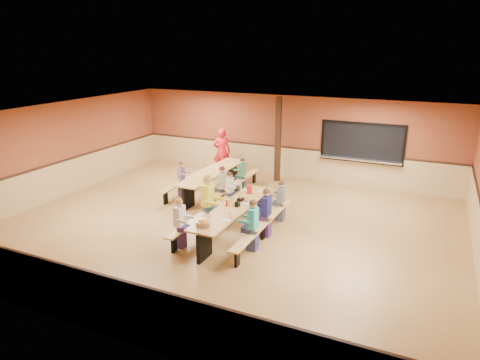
% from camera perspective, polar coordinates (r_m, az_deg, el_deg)
% --- Properties ---
extents(ground, '(12.00, 12.00, 0.00)m').
position_cam_1_polar(ground, '(11.69, -1.57, -6.11)').
color(ground, olive).
rests_on(ground, ground).
extents(room_envelope, '(12.04, 10.04, 3.02)m').
position_cam_1_polar(room_envelope, '(11.43, -1.60, -2.94)').
color(room_envelope, brown).
rests_on(room_envelope, ground).
extents(kitchen_pass_through, '(2.78, 0.28, 1.38)m').
position_cam_1_polar(kitchen_pass_through, '(15.05, 15.93, 4.59)').
color(kitchen_pass_through, black).
rests_on(kitchen_pass_through, ground).
extents(structural_post, '(0.18, 0.18, 3.00)m').
position_cam_1_polar(structural_post, '(15.18, 5.09, 5.34)').
color(structural_post, black).
rests_on(structural_post, ground).
extents(cafeteria_table_main, '(1.91, 3.70, 0.74)m').
position_cam_1_polar(cafeteria_table_main, '(11.04, -0.86, -4.60)').
color(cafeteria_table_main, tan).
rests_on(cafeteria_table_main, ground).
extents(cafeteria_table_second, '(1.91, 3.70, 0.74)m').
position_cam_1_polar(cafeteria_table_second, '(14.10, -3.64, 0.33)').
color(cafeteria_table_second, tan).
rests_on(cafeteria_table_second, ground).
extents(seated_child_white_left, '(0.38, 0.31, 1.24)m').
position_cam_1_polar(seated_child_white_left, '(10.37, -8.03, -5.74)').
color(seated_child_white_left, white).
rests_on(seated_child_white_left, ground).
extents(seated_adult_yellow, '(0.48, 0.39, 1.43)m').
position_cam_1_polar(seated_adult_yellow, '(11.43, -4.33, -2.85)').
color(seated_adult_yellow, yellow).
rests_on(seated_adult_yellow, ground).
extents(seated_child_grey_left, '(0.34, 0.28, 1.14)m').
position_cam_1_polar(seated_child_grey_left, '(12.60, -1.35, -1.52)').
color(seated_child_grey_left, silver).
rests_on(seated_child_grey_left, ground).
extents(seated_child_teal_right, '(0.39, 0.32, 1.26)m').
position_cam_1_polar(seated_child_teal_right, '(10.12, 1.73, -6.10)').
color(seated_child_teal_right, teal).
rests_on(seated_child_teal_right, ground).
extents(seated_child_navy_right, '(0.40, 0.33, 1.27)m').
position_cam_1_polar(seated_child_navy_right, '(10.85, 3.50, -4.43)').
color(seated_child_navy_right, '#19184C').
rests_on(seated_child_navy_right, ground).
extents(seated_child_char_right, '(0.33, 0.27, 1.13)m').
position_cam_1_polar(seated_child_char_right, '(11.86, 5.48, -2.87)').
color(seated_child_char_right, '#53595F').
rests_on(seated_child_char_right, ground).
extents(seated_child_purple_sec, '(0.32, 0.26, 1.11)m').
position_cam_1_polar(seated_child_purple_sec, '(13.98, -7.85, 0.17)').
color(seated_child_purple_sec, '#7E5382').
rests_on(seated_child_purple_sec, ground).
extents(seated_child_green_sec, '(0.33, 0.27, 1.13)m').
position_cam_1_polar(seated_child_green_sec, '(14.20, 0.32, 0.67)').
color(seated_child_green_sec, '#397F5F').
rests_on(seated_child_green_sec, ground).
extents(seated_child_tan_sec, '(0.38, 0.31, 1.22)m').
position_cam_1_polar(seated_child_tan_sec, '(12.92, -2.38, -0.87)').
color(seated_child_tan_sec, tan).
rests_on(seated_child_tan_sec, ground).
extents(standing_woman, '(0.77, 0.67, 1.79)m').
position_cam_1_polar(standing_woman, '(15.95, -2.43, 3.76)').
color(standing_woman, red).
rests_on(standing_woman, ground).
extents(punch_pitcher, '(0.16, 0.16, 0.22)m').
position_cam_1_polar(punch_pitcher, '(11.89, 1.28, -1.30)').
color(punch_pitcher, red).
rests_on(punch_pitcher, cafeteria_table_main).
extents(chip_bowl, '(0.32, 0.32, 0.15)m').
position_cam_1_polar(chip_bowl, '(9.82, -4.99, -5.73)').
color(chip_bowl, orange).
rests_on(chip_bowl, cafeteria_table_main).
extents(napkin_dispenser, '(0.10, 0.14, 0.13)m').
position_cam_1_polar(napkin_dispenser, '(10.95, -0.34, -3.23)').
color(napkin_dispenser, black).
rests_on(napkin_dispenser, cafeteria_table_main).
extents(condiment_mustard, '(0.06, 0.06, 0.17)m').
position_cam_1_polar(condiment_mustard, '(10.98, -1.46, -3.06)').
color(condiment_mustard, yellow).
rests_on(condiment_mustard, cafeteria_table_main).
extents(condiment_ketchup, '(0.06, 0.06, 0.17)m').
position_cam_1_polar(condiment_ketchup, '(10.96, -1.79, -3.10)').
color(condiment_ketchup, '#B2140F').
rests_on(condiment_ketchup, cafeteria_table_main).
extents(table_paddle, '(0.16, 0.16, 0.56)m').
position_cam_1_polar(table_paddle, '(11.34, 0.10, -2.09)').
color(table_paddle, black).
rests_on(table_paddle, cafeteria_table_main).
extents(place_settings, '(0.65, 3.30, 0.11)m').
position_cam_1_polar(place_settings, '(10.94, -0.86, -3.30)').
color(place_settings, beige).
rests_on(place_settings, cafeteria_table_main).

